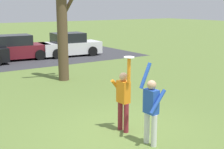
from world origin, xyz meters
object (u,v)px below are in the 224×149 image
Objects in this scene: frisbee_disc at (129,57)px; bare_tree_tall at (63,20)px; person_defender at (151,107)px; parked_car_maroon at (16,48)px; person_catcher at (123,97)px; parked_car_white at (70,45)px.

bare_tree_tall is (1.33, 6.68, 0.67)m from frisbee_disc.
bare_tree_tall is (1.29, 7.54, 1.78)m from person_defender.
frisbee_disc reaches higher than parked_car_maroon.
person_defender is at bearing -87.77° from frisbee_disc.
person_catcher is 7.56× the size of frisbee_disc.
person_defender is 14.90m from parked_car_white.
parked_car_white is (4.84, 14.09, -0.25)m from person_defender.
bare_tree_tall reaches higher than person_defender.
frisbee_disc is 0.06× the size of parked_car_white.
person_defender is at bearing -103.83° from parked_car_white.
person_catcher is at bearing -90.21° from parked_car_maroon.
person_catcher is at bearing 92.23° from frisbee_disc.
frisbee_disc is at bearing -90.08° from parked_car_maroon.
frisbee_disc is 0.06× the size of parked_car_maroon.
bare_tree_tall is at bearing -84.24° from parked_car_maroon.
bare_tree_tall reaches higher than frisbee_disc.
parked_car_maroon is (1.25, 13.68, -1.37)m from frisbee_disc.
person_catcher is at bearing 0.00° from person_defender.
person_catcher reaches higher than person_defender.
frisbee_disc is 14.17m from parked_car_white.
parked_car_white is at bearing -1.89° from parked_car_maroon.
frisbee_disc is 6.85m from bare_tree_tall.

